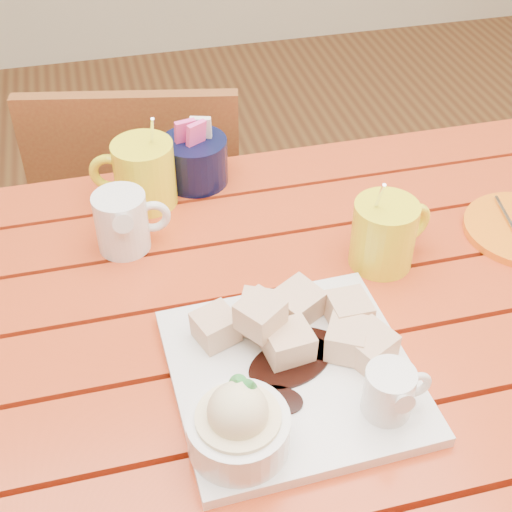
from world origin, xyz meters
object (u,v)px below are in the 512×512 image
object	(u,v)px
coffee_mug_left	(143,173)
chair_far	(149,226)
dessert_plate	(285,377)
table	(262,378)
coffee_mug_right	(385,233)

from	to	relation	value
coffee_mug_left	chair_far	distance (m)	0.46
dessert_plate	coffee_mug_left	world-z (taller)	coffee_mug_left
table	chair_far	xyz separation A→B (m)	(-0.09, 0.61, -0.18)
dessert_plate	coffee_mug_right	bearing A→B (deg)	44.63
table	coffee_mug_right	world-z (taller)	coffee_mug_right
coffee_mug_left	coffee_mug_right	bearing A→B (deg)	-19.40
coffee_mug_left	table	bearing A→B (deg)	-53.02
dessert_plate	coffee_mug_left	distance (m)	0.43
table	dessert_plate	bearing A→B (deg)	-91.59
dessert_plate	coffee_mug_right	size ratio (longest dim) A/B	1.94
dessert_plate	chair_far	bearing A→B (deg)	97.01
coffee_mug_left	coffee_mug_right	distance (m)	0.38
coffee_mug_left	chair_far	size ratio (longest dim) A/B	0.19
coffee_mug_right	chair_far	world-z (taller)	coffee_mug_right
coffee_mug_left	chair_far	xyz separation A→B (m)	(0.02, 0.31, -0.34)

